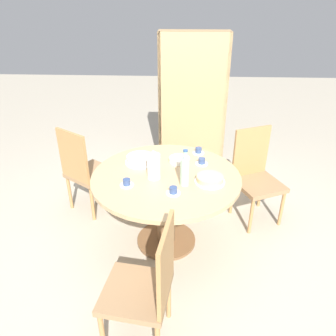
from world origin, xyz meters
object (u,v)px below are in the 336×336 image
at_px(coffee_pot, 154,165).
at_px(cake_second, 210,179).
at_px(bookshelf, 192,105).
at_px(chair_c, 256,175).
at_px(chair_b, 146,286).
at_px(chair_a, 85,170).
at_px(cup_c, 198,151).
at_px(cake_main, 140,159).
at_px(cup_b, 173,191).
at_px(cup_a, 127,183).
at_px(water_bottle, 185,171).
at_px(cup_d, 202,162).

xyz_separation_m(coffee_pot, cake_second, (0.47, -0.05, -0.09)).
bearing_deg(coffee_pot, bookshelf, 78.43).
bearing_deg(chair_c, chair_b, -146.98).
distance_m(chair_a, coffee_pot, 1.00).
distance_m(coffee_pot, cup_c, 0.64).
relative_size(chair_c, cake_main, 3.46).
distance_m(cake_second, cup_b, 0.35).
distance_m(chair_a, cake_second, 1.39).
height_order(cake_second, cup_a, cup_a).
distance_m(chair_a, chair_b, 1.68).
height_order(water_bottle, cake_second, water_bottle).
relative_size(chair_b, bookshelf, 0.55).
distance_m(chair_a, cup_b, 1.24).
xyz_separation_m(bookshelf, cup_d, (0.07, -1.43, -0.09)).
relative_size(chair_c, cup_c, 8.38).
height_order(chair_a, cup_c, chair_a).
distance_m(chair_a, cup_a, 0.91).
bearing_deg(cake_second, bookshelf, 93.94).
height_order(bookshelf, water_bottle, bookshelf).
bearing_deg(chair_c, bookshelf, 94.10).
distance_m(chair_a, cup_c, 1.19).
bearing_deg(chair_c, cup_c, 157.54).
xyz_separation_m(bookshelf, coffee_pot, (-0.35, -1.70, 0.01)).
xyz_separation_m(cake_second, cup_a, (-0.68, -0.09, -0.00)).
bearing_deg(cup_c, chair_b, -104.09).
bearing_deg(water_bottle, cup_c, 77.50).
distance_m(chair_c, water_bottle, 1.01).
distance_m(water_bottle, cup_a, 0.48).
bearing_deg(coffee_pot, cup_c, 51.74).
bearing_deg(coffee_pot, cup_d, 33.18).
bearing_deg(cup_d, cup_b, -115.27).
relative_size(chair_a, cake_second, 3.77).
xyz_separation_m(cake_second, cup_d, (-0.05, 0.32, -0.00)).
distance_m(water_bottle, cup_c, 0.62).
bearing_deg(water_bottle, chair_b, -105.20).
xyz_separation_m(chair_a, coffee_pot, (0.76, -0.54, 0.35)).
height_order(coffee_pot, cake_main, coffee_pot).
distance_m(chair_b, cup_b, 0.77).
bearing_deg(cake_second, cup_a, -172.61).
bearing_deg(cup_d, cake_second, -80.51).
bearing_deg(cup_a, cake_main, 82.10).
distance_m(cake_main, cup_d, 0.57).
bearing_deg(cup_a, cup_c, 46.56).
bearing_deg(bookshelf, cake_second, 93.94).
relative_size(chair_b, cup_a, 8.38).
bearing_deg(chair_c, cake_main, 168.01).
relative_size(bookshelf, cup_b, 15.14).
bearing_deg(chair_b, water_bottle, 172.95).
distance_m(chair_b, chair_c, 1.74).
xyz_separation_m(cake_main, cup_b, (0.32, -0.51, -0.01)).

